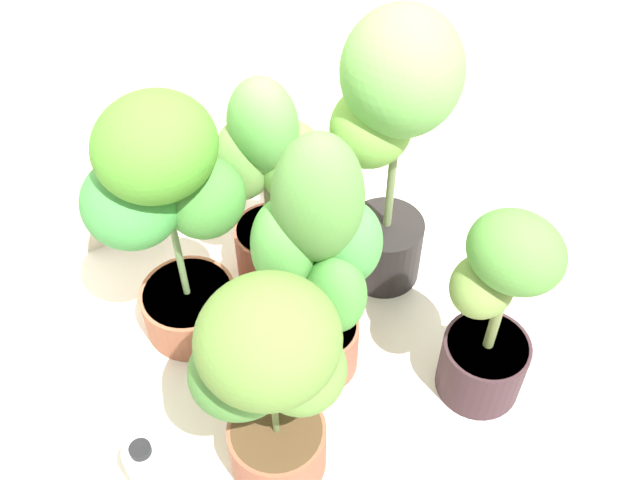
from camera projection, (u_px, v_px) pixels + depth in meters
name	position (u px, v px, depth m)	size (l,w,h in m)	color
ground_plane	(353.00, 394.00, 2.06)	(8.00, 8.00, 0.00)	silver
potted_plant_back_center	(269.00, 180.00, 2.07)	(0.33, 0.26, 0.73)	brown
potted_plant_back_right	(392.00, 128.00, 1.92)	(0.43, 0.43, 0.93)	black
potted_plant_back_left	(166.00, 209.00, 1.85)	(0.42, 0.38, 0.83)	#94533B
potted_plant_front_left	(270.00, 376.00, 1.62)	(0.44, 0.44, 0.67)	brown
potted_plant_center	(319.00, 263.00, 1.79)	(0.35, 0.32, 0.84)	#95513E
potted_plant_front_right	(494.00, 315.00, 1.83)	(0.31, 0.29, 0.66)	#342026
nutrient_bottle	(150.00, 475.00, 1.77)	(0.09, 0.09, 0.27)	white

